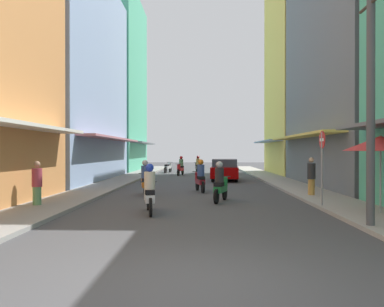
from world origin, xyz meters
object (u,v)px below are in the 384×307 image
object	(u,v)px
pedestrian_crossing	(37,185)
street_sign_no_entry	(322,158)
utility_pole	(371,102)
motorbike_white	(149,191)
motorbike_silver	(168,167)
motorbike_green	(221,184)
pedestrian_foreground	(311,177)
parked_car	(225,170)
vendor_umbrella	(381,143)
motorbike_red	(181,167)
motorbike_orange	(145,179)
motorbike_black	(198,165)
motorbike_maroon	(200,177)

from	to	relation	value
pedestrian_crossing	street_sign_no_entry	xyz separation A→B (m)	(9.75, 0.17, 0.91)
utility_pole	street_sign_no_entry	bearing A→B (deg)	91.70
motorbike_white	motorbike_silver	xyz separation A→B (m)	(-1.46, 22.07, -0.20)
utility_pole	motorbike_green	bearing A→B (deg)	124.88
motorbike_white	street_sign_no_entry	world-z (taller)	street_sign_no_entry
pedestrian_crossing	street_sign_no_entry	distance (m)	9.79
motorbike_silver	pedestrian_foreground	bearing A→B (deg)	-66.71
motorbike_green	pedestrian_foreground	xyz separation A→B (m)	(3.90, 1.40, 0.15)
motorbike_green	pedestrian_foreground	distance (m)	4.15
parked_car	pedestrian_foreground	xyz separation A→B (m)	(3.09, -9.01, 0.11)
motorbike_white	vendor_umbrella	size ratio (longest dim) A/B	0.74
motorbike_silver	motorbike_red	bearing A→B (deg)	-70.04
parked_car	street_sign_no_entry	bearing A→B (deg)	-78.00
motorbike_red	parked_car	size ratio (longest dim) A/B	0.42
motorbike_orange	vendor_umbrella	xyz separation A→B (m)	(7.89, -5.14, 1.49)
vendor_umbrella	motorbike_orange	bearing A→B (deg)	146.92
utility_pole	motorbike_orange	bearing A→B (deg)	133.76
motorbike_green	vendor_umbrella	bearing A→B (deg)	-33.70
motorbike_black	pedestrian_foreground	world-z (taller)	pedestrian_foreground
motorbike_green	parked_car	size ratio (longest dim) A/B	0.41
motorbike_silver	utility_pole	size ratio (longest dim) A/B	0.28
motorbike_orange	vendor_umbrella	world-z (taller)	vendor_umbrella
motorbike_orange	utility_pole	size ratio (longest dim) A/B	0.29
motorbike_green	vendor_umbrella	xyz separation A→B (m)	(4.62, -3.08, 1.49)
motorbike_silver	motorbike_black	size ratio (longest dim) A/B	0.98
pedestrian_foreground	street_sign_no_entry	xyz separation A→B (m)	(-0.54, -3.01, 0.86)
motorbike_silver	parked_car	world-z (taller)	parked_car
motorbike_orange	pedestrian_foreground	xyz separation A→B (m)	(7.16, -0.65, 0.15)
motorbike_silver	vendor_umbrella	xyz separation A→B (m)	(8.46, -22.47, 1.69)
motorbike_white	motorbike_maroon	xyz separation A→B (m)	(1.57, 6.15, 0.00)
pedestrian_crossing	motorbike_red	bearing A→B (deg)	77.31
parked_car	motorbike_red	bearing A→B (deg)	122.26
motorbike_green	vendor_umbrella	distance (m)	5.75
parked_car	utility_pole	world-z (taller)	utility_pole
street_sign_no_entry	motorbike_green	bearing A→B (deg)	154.44
pedestrian_foreground	street_sign_no_entry	world-z (taller)	street_sign_no_entry
motorbike_white	vendor_umbrella	xyz separation A→B (m)	(7.00, -0.40, 1.49)
motorbike_black	pedestrian_crossing	world-z (taller)	pedestrian_crossing
vendor_umbrella	motorbike_maroon	bearing A→B (deg)	129.67
motorbike_orange	pedestrian_crossing	size ratio (longest dim) A/B	1.10
motorbike_maroon	vendor_umbrella	world-z (taller)	vendor_umbrella
motorbike_silver	utility_pole	world-z (taller)	utility_pole
motorbike_green	pedestrian_crossing	world-z (taller)	pedestrian_crossing
motorbike_silver	motorbike_black	xyz separation A→B (m)	(2.74, -0.65, 0.20)
motorbike_maroon	utility_pole	distance (m)	9.78
motorbike_orange	motorbike_maroon	bearing A→B (deg)	29.99
motorbike_red	motorbike_maroon	xyz separation A→B (m)	(1.65, -12.13, 0.00)
pedestrian_foreground	motorbike_maroon	bearing A→B (deg)	156.30
motorbike_green	parked_car	distance (m)	10.44
motorbike_silver	motorbike_black	bearing A→B (deg)	-13.39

